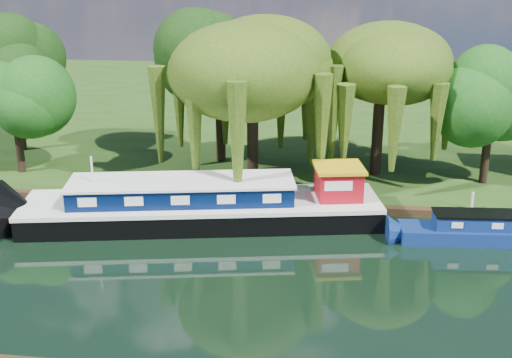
# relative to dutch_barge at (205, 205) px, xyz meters

# --- Properties ---
(ground) EXTENTS (120.00, 120.00, 0.00)m
(ground) POSITION_rel_dutch_barge_xyz_m (5.49, -5.77, -1.00)
(ground) COLOR black
(far_bank) EXTENTS (120.00, 52.00, 0.45)m
(far_bank) POSITION_rel_dutch_barge_xyz_m (5.49, 28.23, -0.77)
(far_bank) COLOR #1D370F
(far_bank) RESTS_ON ground
(dutch_barge) EXTENTS (19.56, 7.71, 4.03)m
(dutch_barge) POSITION_rel_dutch_barge_xyz_m (0.00, 0.00, 0.00)
(dutch_barge) COLOR black
(dutch_barge) RESTS_ON ground
(narrowboat) EXTENTS (11.29, 2.60, 1.63)m
(narrowboat) POSITION_rel_dutch_barge_xyz_m (15.88, -0.53, -0.42)
(narrowboat) COLOR navy
(narrowboat) RESTS_ON ground
(willow_left) EXTENTS (8.00, 8.00, 9.59)m
(willow_left) POSITION_rel_dutch_barge_xyz_m (1.85, 5.77, 6.42)
(willow_left) COLOR black
(willow_left) RESTS_ON far_bank
(willow_right) EXTENTS (7.10, 7.10, 8.65)m
(willow_right) POSITION_rel_dutch_barge_xyz_m (9.51, 8.37, 5.76)
(willow_right) COLOR black
(willow_right) RESTS_ON far_bank
(tree_far_left) EXTENTS (4.45, 4.45, 7.18)m
(tree_far_left) POSITION_rel_dutch_barge_xyz_m (-13.38, 5.98, 4.37)
(tree_far_left) COLOR black
(tree_far_left) RESTS_ON far_bank
(tree_far_back) EXTENTS (5.20, 5.20, 8.74)m
(tree_far_back) POSITION_rel_dutch_barge_xyz_m (-15.74, 10.84, 5.55)
(tree_far_back) COLOR black
(tree_far_back) RESTS_ON far_bank
(tree_far_mid) EXTENTS (5.71, 5.71, 9.34)m
(tree_far_mid) POSITION_rel_dutch_barge_xyz_m (-0.91, 10.05, 5.88)
(tree_far_mid) COLOR black
(tree_far_mid) RESTS_ON far_bank
(tree_far_right) EXTENTS (4.43, 4.43, 7.24)m
(tree_far_right) POSITION_rel_dutch_barge_xyz_m (16.06, 7.45, 4.44)
(tree_far_right) COLOR black
(tree_far_right) RESTS_ON far_bank
(lamppost) EXTENTS (0.36, 0.36, 2.56)m
(lamppost) POSITION_rel_dutch_barge_xyz_m (5.99, 4.73, 1.42)
(lamppost) COLOR silver
(lamppost) RESTS_ON far_bank
(mooring_posts) EXTENTS (19.16, 0.16, 1.00)m
(mooring_posts) POSITION_rel_dutch_barge_xyz_m (4.99, 2.63, -0.05)
(mooring_posts) COLOR silver
(mooring_posts) RESTS_ON far_bank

